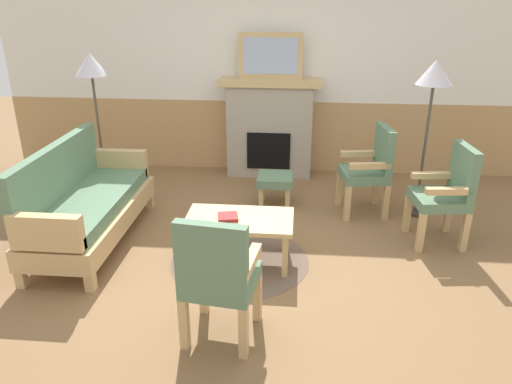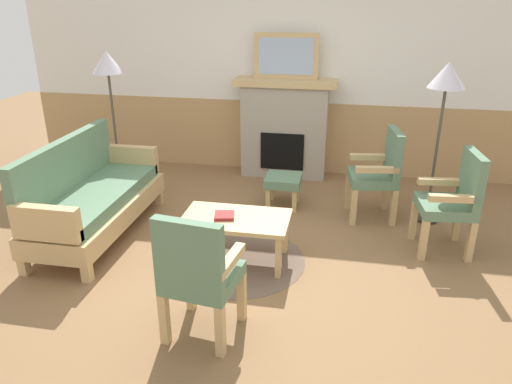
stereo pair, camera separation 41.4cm
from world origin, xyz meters
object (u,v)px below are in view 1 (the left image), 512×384
Objects in this scene: fireplace at (270,127)px; footstool at (275,182)px; coffee_table at (239,223)px; book_on_table at (228,217)px; armchair_near_fireplace at (447,191)px; floor_lamp_by_chairs at (434,83)px; framed_picture at (270,56)px; floor_lamp_by_couch at (92,74)px; armchair_by_window_left at (371,166)px; couch at (86,204)px; armchair_front_left at (218,274)px.

fireplace is 1.10m from footstool.
book_on_table reaches higher than coffee_table.
coffee_table is at bearing -92.88° from fireplace.
floor_lamp_by_chairs is (-0.10, 0.64, 0.91)m from armchair_near_fireplace.
framed_picture is at bearing 84.76° from book_on_table.
framed_picture is at bearing 24.42° from floor_lamp_by_couch.
armchair_near_fireplace is 1.00× the size of armchair_by_window_left.
floor_lamp_by_couch reaches higher than couch.
floor_lamp_by_chairs is (0.55, 0.00, 0.91)m from armchair_by_window_left.
fireplace is 0.77× the size of floor_lamp_by_chairs.
framed_picture reaches higher than armchair_near_fireplace.
armchair_front_left is (-0.13, -3.44, -1.02)m from framed_picture.
coffee_table is 0.98× the size of armchair_near_fireplace.
floor_lamp_by_couch is (-1.95, -0.88, -0.11)m from framed_picture.
footstool is 1.08m from armchair_by_window_left.
couch is at bearing -174.79° from armchair_near_fireplace.
floor_lamp_by_couch is (-1.82, 2.56, 0.91)m from armchair_front_left.
armchair_near_fireplace is at bearing -44.82° from armchair_by_window_left.
armchair_by_window_left reaches higher than footstool.
framed_picture is 0.48× the size of floor_lamp_by_couch.
armchair_by_window_left is at bearing -43.84° from fireplace.
armchair_near_fireplace and armchair_by_window_left have the same top height.
coffee_table is 0.98× the size of armchair_by_window_left.
book_on_table reaches higher than footstool.
fireplace is 1.33× the size of armchair_by_window_left.
floor_lamp_by_couch is (-3.13, 0.25, 0.91)m from armchair_by_window_left.
framed_picture reaches higher than book_on_table.
armchair_front_left reaches higher than footstool.
footstool is 0.41× the size of armchair_by_window_left.
coffee_table is at bearing -136.88° from armchair_by_window_left.
armchair_front_left is (-0.26, -2.41, 0.25)m from footstool.
book_on_table is 1.86m from armchair_by_window_left.
couch is 1.84× the size of armchair_by_window_left.
armchair_near_fireplace is (1.94, 0.57, 0.15)m from coffee_table.
armchair_near_fireplace reaches higher than book_on_table.
fireplace reaches higher than book_on_table.
armchair_front_left is (1.52, -1.35, 0.14)m from couch.
armchair_by_window_left is at bearing 41.46° from book_on_table.
fireplace is 2.28m from floor_lamp_by_couch.
fireplace is at bearing -90.00° from framed_picture.
coffee_table is 1.35m from footstool.
couch is at bearing -149.19° from footstool.
fireplace is 1.33× the size of armchair_front_left.
framed_picture is at bearing 90.00° from fireplace.
armchair_front_left is at bearing -128.68° from floor_lamp_by_chairs.
floor_lamp_by_chairs is (1.72, -1.13, 0.80)m from fireplace.
floor_lamp_by_chairs is at bearing -33.20° from fireplace.
book_on_table is (-0.22, -2.37, -0.20)m from fireplace.
coffee_table is at bearing -9.60° from couch.
floor_lamp_by_chairs reaches higher than couch.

